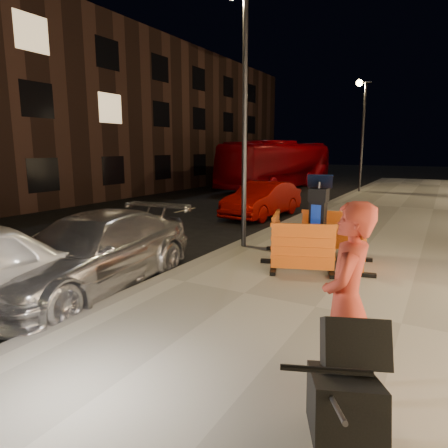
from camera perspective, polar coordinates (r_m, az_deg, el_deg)
The scene contains 15 objects.
ground_plane at distance 7.88m, azimuth -8.75°, elevation -8.54°, with size 120.00×120.00×0.00m, color black.
sidewalk at distance 6.56m, azimuth 12.91°, elevation -12.06°, with size 6.00×60.00×0.15m, color gray.
kerb at distance 7.86m, azimuth -8.77°, elevation -8.03°, with size 0.30×60.00×0.15m, color slate.
parking_kiosk at distance 8.77m, azimuth 13.22°, elevation 0.36°, with size 0.57×0.57×1.80m, color black.
barrier_front at distance 7.96m, azimuth 11.19°, elevation -3.53°, with size 1.29×0.53×1.00m, color orange.
barrier_back at distance 9.75m, azimuth 14.68°, elevation -1.06°, with size 1.29×0.53×1.00m, color orange.
barrier_kerbside at distance 9.15m, azimuth 7.39°, elevation -1.56°, with size 1.29×0.53×1.00m, color orange.
barrier_bldgside at distance 8.65m, azimuth 19.17°, elevation -2.79°, with size 1.29×0.53×1.00m, color orange.
car_silver at distance 8.02m, azimuth -18.18°, elevation -8.64°, with size 1.94×4.77×1.38m, color silver.
car_red at distance 15.42m, azimuth 5.47°, elevation 1.05°, with size 1.42×4.06×1.34m, color #940500.
bus_doubledecker at distance 26.76m, azimuth 7.74°, elevation 5.11°, with size 2.57×11.00×3.06m, color #97030C.
man at distance 4.09m, azimuth 17.11°, elevation -10.60°, with size 0.72×0.47×1.96m, color #AF3526.
stroller at distance 3.46m, azimuth 16.74°, elevation -22.73°, with size 0.58×0.89×1.11m, color black.
street_lamp_mid at distance 9.88m, azimuth 2.96°, elevation 14.01°, with size 0.12×0.12×6.00m, color #3F3F44.
street_lamp_far at distance 24.24m, azimuth 19.18°, elevation 11.51°, with size 0.12×0.12×6.00m, color #3F3F44.
Camera 1 is at (4.62, -5.84, 2.59)m, focal length 32.00 mm.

